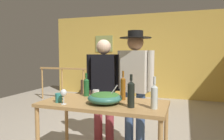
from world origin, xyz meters
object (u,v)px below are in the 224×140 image
(wine_glass, at_px, (64,93))
(serving_table, at_px, (103,109))
(flat_screen_tv, at_px, (95,73))
(framed_picture, at_px, (104,44))
(salad_bowl, at_px, (105,97))
(mug_white, at_px, (96,94))
(wine_bottle_green, at_px, (86,87))
(person_standing_right, at_px, (135,79))
(wine_bottle_clear, at_px, (154,96))
(wine_bottle_dark, at_px, (131,94))
(stair_railing, at_px, (99,80))
(tv_console, at_px, (96,88))
(mug_teal, at_px, (59,98))
(person_standing_left, at_px, (104,84))
(wine_bottle_amber, at_px, (123,88))

(wine_glass, bearing_deg, serving_table, 33.03)
(flat_screen_tv, distance_m, wine_glass, 4.45)
(framed_picture, bearing_deg, salad_bowl, -68.49)
(mug_white, bearing_deg, wine_bottle_green, 166.50)
(flat_screen_tv, height_order, person_standing_right, person_standing_right)
(wine_bottle_clear, distance_m, person_standing_right, 0.83)
(wine_bottle_dark, relative_size, wine_bottle_clear, 1.06)
(flat_screen_tv, height_order, mug_white, mug_white)
(stair_railing, distance_m, person_standing_right, 2.83)
(tv_console, relative_size, mug_teal, 7.63)
(serving_table, bearing_deg, mug_white, 131.42)
(salad_bowl, bearing_deg, serving_table, 125.61)
(mug_white, bearing_deg, person_standing_left, 96.88)
(wine_glass, relative_size, wine_bottle_clear, 0.52)
(wine_bottle_green, height_order, mug_white, wine_bottle_green)
(flat_screen_tv, height_order, wine_bottle_clear, wine_bottle_clear)
(wine_bottle_dark, bearing_deg, person_standing_left, 129.07)
(framed_picture, relative_size, stair_railing, 0.21)
(stair_railing, bearing_deg, salad_bowl, -66.18)
(wine_glass, height_order, mug_teal, wine_glass)
(wine_bottle_amber, height_order, person_standing_right, person_standing_right)
(mug_teal, bearing_deg, wine_bottle_clear, 4.10)
(mug_teal, distance_m, mug_white, 0.51)
(flat_screen_tv, bearing_deg, wine_bottle_amber, -61.50)
(framed_picture, distance_m, serving_table, 4.68)
(framed_picture, relative_size, mug_white, 4.80)
(serving_table, relative_size, wine_bottle_green, 4.79)
(wine_bottle_clear, bearing_deg, person_standing_left, 139.65)
(wine_glass, height_order, wine_bottle_dark, wine_bottle_dark)
(salad_bowl, bearing_deg, flat_screen_tv, 115.25)
(wine_bottle_green, distance_m, person_standing_right, 0.71)
(stair_railing, bearing_deg, wine_bottle_green, -70.89)
(wine_bottle_clear, bearing_deg, wine_bottle_amber, 144.99)
(framed_picture, bearing_deg, person_standing_left, -68.69)
(flat_screen_tv, relative_size, wine_bottle_amber, 1.40)
(wine_glass, distance_m, wine_bottle_dark, 0.78)
(mug_white, bearing_deg, mug_teal, -127.61)
(flat_screen_tv, height_order, wine_bottle_amber, wine_bottle_amber)
(flat_screen_tv, distance_m, wine_bottle_dark, 4.65)
(wine_bottle_dark, bearing_deg, mug_white, 148.40)
(mug_white, bearing_deg, wine_bottle_clear, -21.61)
(flat_screen_tv, bearing_deg, wine_glass, -70.91)
(wine_glass, relative_size, mug_white, 1.42)
(mug_white, height_order, person_standing_left, person_standing_left)
(serving_table, relative_size, wine_glass, 8.50)
(wine_bottle_dark, bearing_deg, wine_bottle_amber, 119.50)
(wine_bottle_amber, xyz_separation_m, mug_teal, (-0.69, -0.38, -0.10))
(tv_console, xyz_separation_m, salad_bowl, (1.89, -4.04, 0.63))
(serving_table, bearing_deg, wine_bottle_green, 143.97)
(stair_railing, bearing_deg, tv_console, 118.72)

